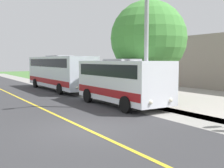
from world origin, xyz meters
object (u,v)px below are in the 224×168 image
at_px(shuttle_bus_front, 122,80).
at_px(tree_curbside, 148,39).
at_px(street_light_pole, 145,25).
at_px(transit_bus_rear, 59,71).

bearing_deg(shuttle_bus_front, tree_curbside, -160.88).
bearing_deg(street_light_pole, shuttle_bus_front, -78.10).
relative_size(shuttle_bus_front, transit_bus_rear, 0.66).
height_order(transit_bus_rear, street_light_pole, street_light_pole).
bearing_deg(tree_curbside, transit_bus_rear, -73.26).
bearing_deg(transit_bus_rear, street_light_pole, 91.47).
bearing_deg(tree_curbside, street_light_pole, 47.25).
relative_size(shuttle_bus_front, street_light_pole, 0.83).
xyz_separation_m(shuttle_bus_front, tree_curbside, (-2.88, -1.00, 2.67)).
distance_m(street_light_pole, tree_curbside, 3.74).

